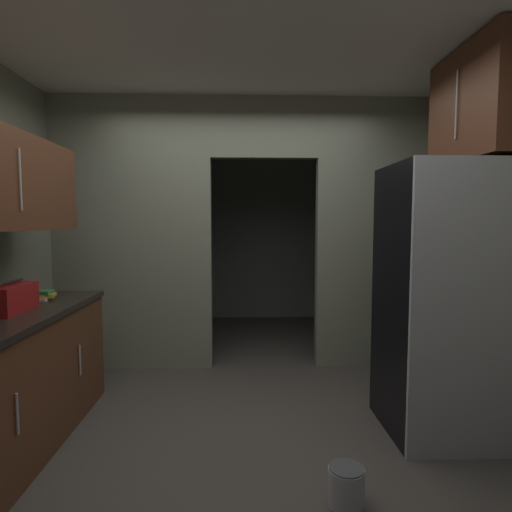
# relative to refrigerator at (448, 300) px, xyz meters

# --- Properties ---
(ground) EXTENTS (20.00, 20.00, 0.00)m
(ground) POSITION_rel_refrigerator_xyz_m (-1.41, -0.12, -0.92)
(ground) COLOR #47423D
(kitchen_overhead_slab) EXTENTS (4.07, 6.97, 0.06)m
(kitchen_overhead_slab) POSITION_rel_refrigerator_xyz_m (-1.41, 0.33, 1.77)
(kitchen_overhead_slab) COLOR silver
(kitchen_partition) EXTENTS (3.67, 0.12, 2.66)m
(kitchen_partition) POSITION_rel_refrigerator_xyz_m (-1.48, 1.37, 0.49)
(kitchen_partition) COLOR gray
(kitchen_partition) RESTS_ON ground
(adjoining_room_shell) EXTENTS (3.67, 2.26, 2.66)m
(adjoining_room_shell) POSITION_rel_refrigerator_xyz_m (-1.41, 2.97, 0.41)
(adjoining_room_shell) COLOR gray
(adjoining_room_shell) RESTS_ON ground
(refrigerator) EXTENTS (0.82, 0.77, 1.84)m
(refrigerator) POSITION_rel_refrigerator_xyz_m (0.00, 0.00, 0.00)
(refrigerator) COLOR black
(refrigerator) RESTS_ON ground
(lower_cabinet_run) EXTENTS (0.67, 1.93, 0.88)m
(lower_cabinet_run) POSITION_rel_refrigerator_xyz_m (-2.91, -0.22, -0.48)
(lower_cabinet_run) COLOR brown
(lower_cabinet_run) RESTS_ON ground
(upper_cabinet_fridgeside) EXTENTS (0.36, 0.90, 0.77)m
(upper_cabinet_fridgeside) POSITION_rel_refrigerator_xyz_m (0.24, 0.10, 1.34)
(upper_cabinet_fridgeside) COLOR brown
(boombox) EXTENTS (0.18, 0.40, 0.20)m
(boombox) POSITION_rel_refrigerator_xyz_m (-2.88, -0.10, 0.05)
(boombox) COLOR maroon
(boombox) RESTS_ON lower_cabinet_run
(book_stack) EXTENTS (0.15, 0.18, 0.07)m
(book_stack) POSITION_rel_refrigerator_xyz_m (-2.87, 0.32, -0.00)
(book_stack) COLOR beige
(book_stack) RESTS_ON lower_cabinet_run
(paint_can) EXTENTS (0.19, 0.19, 0.20)m
(paint_can) POSITION_rel_refrigerator_xyz_m (-0.88, -0.75, -0.82)
(paint_can) COLOR silver
(paint_can) RESTS_ON ground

